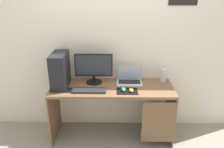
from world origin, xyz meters
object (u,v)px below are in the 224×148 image
(laptop, at_px, (129,79))
(speaker, at_px, (164,76))
(mouse_right, at_px, (131,90))
(pc_tower, at_px, (60,70))
(mouse_left, at_px, (124,89))
(cell_phone, at_px, (69,90))
(monitor, at_px, (94,68))
(keyboard, at_px, (89,91))

(laptop, bearing_deg, speaker, 3.51)
(mouse_right, bearing_deg, pc_tower, 169.65)
(mouse_left, xyz_separation_m, cell_phone, (-0.68, 0.00, -0.02))
(pc_tower, relative_size, cell_phone, 3.40)
(laptop, distance_m, cell_phone, 0.81)
(laptop, relative_size, mouse_left, 3.49)
(mouse_right, xyz_separation_m, cell_phone, (-0.78, 0.03, -0.02))
(monitor, distance_m, mouse_left, 0.50)
(speaker, relative_size, keyboard, 0.42)
(laptop, distance_m, mouse_left, 0.28)
(pc_tower, xyz_separation_m, cell_phone, (0.13, -0.14, -0.22))
(pc_tower, distance_m, mouse_right, 0.94)
(cell_phone, bearing_deg, speaker, 13.30)
(monitor, relative_size, laptop, 1.49)
(mouse_right, bearing_deg, mouse_left, 165.26)
(speaker, relative_size, cell_phone, 1.37)
(mouse_left, relative_size, cell_phone, 0.74)
(monitor, bearing_deg, mouse_right, -29.11)
(pc_tower, xyz_separation_m, keyboard, (0.38, -0.16, -0.21))
(mouse_left, bearing_deg, monitor, 147.85)
(monitor, relative_size, keyboard, 1.19)
(keyboard, bearing_deg, monitor, 81.75)
(laptop, xyz_separation_m, mouse_right, (0.01, -0.29, -0.02))
(pc_tower, relative_size, mouse_right, 4.61)
(speaker, bearing_deg, mouse_right, -145.03)
(speaker, height_order, cell_phone, speaker)
(pc_tower, bearing_deg, speaker, 6.39)
(keyboard, relative_size, mouse_left, 4.38)
(keyboard, height_order, cell_phone, keyboard)
(monitor, relative_size, mouse_right, 5.19)
(monitor, distance_m, speaker, 0.95)
(laptop, relative_size, mouse_right, 3.49)
(monitor, height_order, mouse_left, monitor)
(speaker, bearing_deg, keyboard, -162.25)
(laptop, height_order, mouse_left, laptop)
(mouse_right, distance_m, cell_phone, 0.78)
(mouse_left, bearing_deg, cell_phone, 179.88)
(speaker, xyz_separation_m, cell_phone, (-1.23, -0.29, -0.08))
(pc_tower, bearing_deg, mouse_right, -10.35)
(laptop, xyz_separation_m, keyboard, (-0.52, -0.28, -0.03))
(keyboard, relative_size, cell_phone, 3.23)
(pc_tower, xyz_separation_m, laptop, (0.90, 0.12, -0.18))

